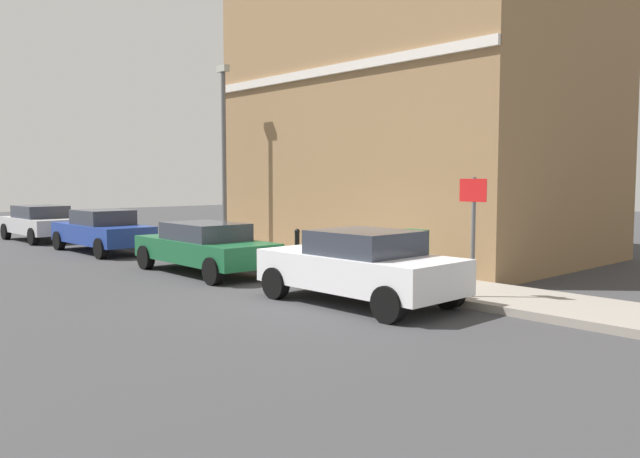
{
  "coord_description": "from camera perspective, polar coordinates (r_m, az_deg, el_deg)",
  "views": [
    {
      "loc": [
        -8.86,
        -9.4,
        2.42
      ],
      "look_at": [
        1.48,
        1.8,
        1.2
      ],
      "focal_mm": 35.34,
      "sensor_mm": 36.0,
      "label": 1
    }
  ],
  "objects": [
    {
      "name": "utility_cabinet",
      "position": [
        14.1,
        8.46,
        -2.56
      ],
      "size": [
        0.46,
        0.61,
        1.15
      ],
      "color": "#1E4C28",
      "rests_on": "sidewalk"
    },
    {
      "name": "car_white",
      "position": [
        12.19,
        3.64,
        -3.33
      ],
      "size": [
        1.98,
        4.09,
        1.43
      ],
      "rotation": [
        0.0,
        0.0,
        1.58
      ],
      "color": "silver",
      "rests_on": "ground"
    },
    {
      "name": "ground",
      "position": [
        13.14,
        0.57,
        -6.04
      ],
      "size": [
        80.0,
        80.0,
        0.0
      ],
      "primitive_type": "plane",
      "color": "#38383A"
    },
    {
      "name": "bollard_far_kerb",
      "position": [
        15.59,
        -2.08,
        -1.74
      ],
      "size": [
        0.14,
        0.14,
        1.04
      ],
      "color": "black",
      "rests_on": "sidewalk"
    },
    {
      "name": "car_blue",
      "position": [
        21.87,
        -19.13,
        -0.12
      ],
      "size": [
        1.8,
        4.45,
        1.41
      ],
      "rotation": [
        0.0,
        0.0,
        1.57
      ],
      "color": "navy",
      "rests_on": "ground"
    },
    {
      "name": "bollard_near_cabinet",
      "position": [
        15.09,
        4.5,
        -1.96
      ],
      "size": [
        0.14,
        0.14,
        1.04
      ],
      "color": "black",
      "rests_on": "sidewalk"
    },
    {
      "name": "corner_building",
      "position": [
        20.35,
        8.92,
        10.77
      ],
      "size": [
        7.68,
        10.36,
        9.27
      ],
      "color": "olive",
      "rests_on": "ground"
    },
    {
      "name": "street_sign",
      "position": [
        12.38,
        13.7,
        0.94
      ],
      "size": [
        0.08,
        0.6,
        2.3
      ],
      "color": "#59595B",
      "rests_on": "sidewalk"
    },
    {
      "name": "car_silver",
      "position": [
        26.84,
        -23.97,
        0.57
      ],
      "size": [
        1.92,
        4.15,
        1.38
      ],
      "rotation": [
        0.0,
        0.0,
        1.59
      ],
      "color": "#B7B7BC",
      "rests_on": "ground"
    },
    {
      "name": "car_green",
      "position": [
        16.35,
        -10.41,
        -1.55
      ],
      "size": [
        1.9,
        4.52,
        1.3
      ],
      "rotation": [
        0.0,
        0.0,
        1.55
      ],
      "color": "#195933",
      "rests_on": "ground"
    },
    {
      "name": "lamppost",
      "position": [
        19.75,
        -8.69,
        7.09
      ],
      "size": [
        0.2,
        0.44,
        5.72
      ],
      "color": "#59595B",
      "rests_on": "sidewalk"
    },
    {
      "name": "sidewalk",
      "position": [
        19.04,
        -7.27,
        -2.54
      ],
      "size": [
        2.22,
        30.0,
        0.15
      ],
      "primitive_type": "cube",
      "color": "gray",
      "rests_on": "ground"
    }
  ]
}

